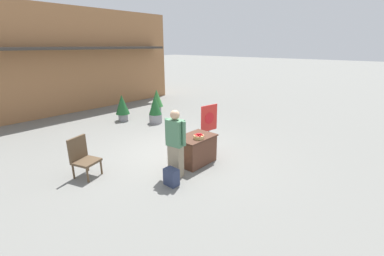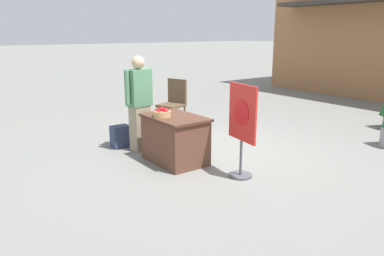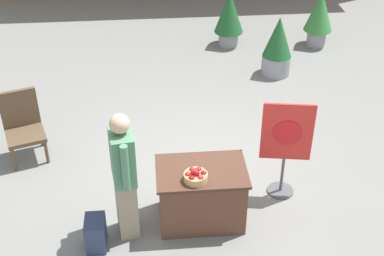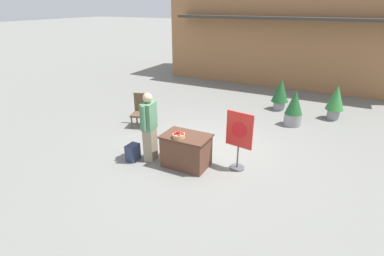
# 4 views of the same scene
# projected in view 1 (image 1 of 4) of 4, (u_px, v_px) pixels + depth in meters

# --- Properties ---
(ground_plane) EXTENTS (120.00, 120.00, 0.00)m
(ground_plane) POSITION_uv_depth(u_px,v_px,m) (176.00, 154.00, 7.96)
(ground_plane) COLOR slate
(storefront_building) EXTENTS (11.77, 4.55, 4.97)m
(storefront_building) POSITION_uv_depth(u_px,v_px,m) (57.00, 60.00, 13.44)
(storefront_building) COLOR #9E6B42
(storefront_building) RESTS_ON ground_plane
(display_table) EXTENTS (1.13, 0.76, 0.80)m
(display_table) POSITION_uv_depth(u_px,v_px,m) (196.00, 149.00, 7.28)
(display_table) COLOR brown
(display_table) RESTS_ON ground_plane
(apple_basket) EXTENTS (0.29, 0.29, 0.16)m
(apple_basket) POSITION_uv_depth(u_px,v_px,m) (199.00, 136.00, 6.95)
(apple_basket) COLOR tan
(apple_basket) RESTS_ON display_table
(person_visitor) EXTENTS (0.32, 0.60, 1.75)m
(person_visitor) POSITION_uv_depth(u_px,v_px,m) (175.00, 143.00, 6.36)
(person_visitor) COLOR gray
(person_visitor) RESTS_ON ground_plane
(backpack) EXTENTS (0.24, 0.34, 0.42)m
(backpack) POSITION_uv_depth(u_px,v_px,m) (171.00, 177.00, 6.15)
(backpack) COLOR #2D3856
(backpack) RESTS_ON ground_plane
(poster_board) EXTENTS (0.67, 0.36, 1.43)m
(poster_board) POSITION_uv_depth(u_px,v_px,m) (209.00, 124.00, 8.24)
(poster_board) COLOR #4C4C51
(poster_board) RESTS_ON ground_plane
(patio_chair) EXTENTS (0.69, 0.69, 1.04)m
(patio_chair) POSITION_uv_depth(u_px,v_px,m) (82.00, 156.00, 6.50)
(patio_chair) COLOR brown
(patio_chair) RESTS_ON ground_plane
(potted_plant_far_left) EXTENTS (0.60, 0.60, 1.16)m
(potted_plant_far_left) POSITION_uv_depth(u_px,v_px,m) (122.00, 106.00, 11.28)
(potted_plant_far_left) COLOR gray
(potted_plant_far_left) RESTS_ON ground_plane
(potted_plant_near_right) EXTENTS (0.55, 0.55, 1.16)m
(potted_plant_near_right) POSITION_uv_depth(u_px,v_px,m) (155.00, 110.00, 10.96)
(potted_plant_near_right) COLOR gray
(potted_plant_near_right) RESTS_ON ground_plane
(potted_plant_near_left) EXTENTS (0.59, 0.59, 1.18)m
(potted_plant_near_left) POSITION_uv_depth(u_px,v_px,m) (157.00, 100.00, 12.50)
(potted_plant_near_left) COLOR gray
(potted_plant_near_left) RESTS_ON ground_plane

